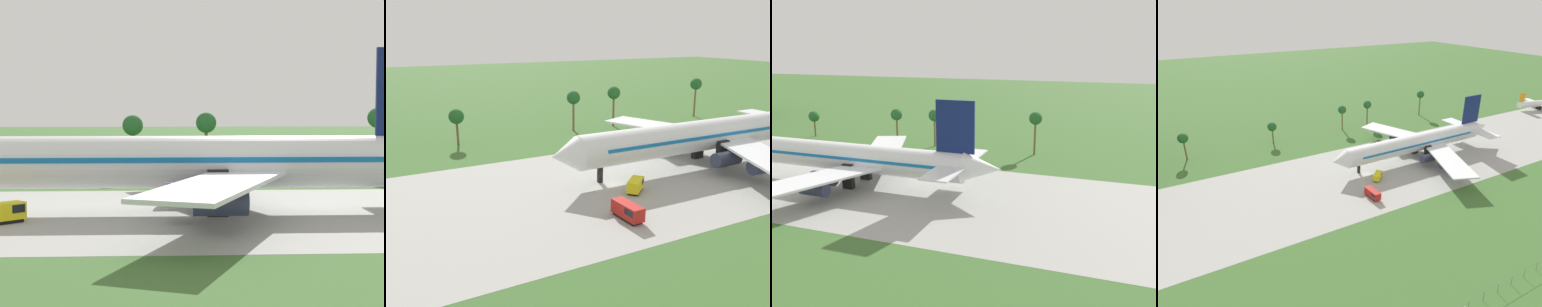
{
  "view_description": "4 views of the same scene",
  "coord_description": "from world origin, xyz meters",
  "views": [
    {
      "loc": [
        18.1,
        -80.3,
        12.99
      ],
      "look_at": [
        22.16,
        1.74,
        7.0
      ],
      "focal_mm": 65.0,
      "sensor_mm": 36.0,
      "label": 1
    },
    {
      "loc": [
        -38.88,
        -60.31,
        26.06
      ],
      "look_at": [
        -5.79,
        1.74,
        6.0
      ],
      "focal_mm": 40.0,
      "sensor_mm": 36.0,
      "label": 2
    },
    {
      "loc": [
        77.88,
        -75.62,
        29.92
      ],
      "look_at": [
        50.1,
        1.74,
        9.09
      ],
      "focal_mm": 40.0,
      "sensor_mm": 36.0,
      "label": 3
    },
    {
      "loc": [
        -53.36,
        -84.03,
        51.57
      ],
      "look_at": [
        -2.77,
        5.0,
        6.0
      ],
      "focal_mm": 32.0,
      "sensor_mm": 36.0,
      "label": 4
    }
  ],
  "objects": [
    {
      "name": "jet_airliner",
      "position": [
        23.9,
        1.74,
        5.93
      ],
      "size": [
        68.57,
        56.81,
        19.61
      ],
      "color": "white",
      "rests_on": "ground_plane"
    },
    {
      "name": "palm_tree_row",
      "position": [
        6.35,
        40.98,
        8.55
      ],
      "size": [
        109.94,
        3.6,
        12.16
      ],
      "color": "brown",
      "rests_on": "ground_plane"
    }
  ]
}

